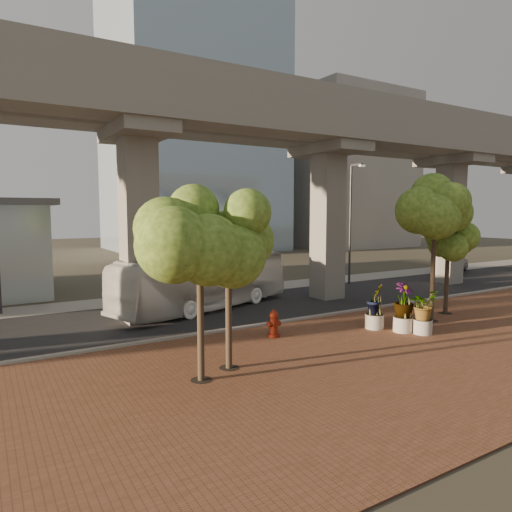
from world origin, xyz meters
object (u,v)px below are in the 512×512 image
transit_bus (205,282)px  planter_front (423,307)px  fire_hydrant (274,324)px  parked_car (453,264)px

transit_bus → planter_front: (6.10, -9.86, -0.31)m
transit_bus → fire_hydrant: 6.87m
parked_car → fire_hydrant: parked_car is taller
parked_car → planter_front: size_ratio=2.38×
planter_front → parked_car: bearing=32.6°
fire_hydrant → transit_bus: bearing=91.2°
transit_bus → parked_car: (26.05, 2.89, -0.80)m
fire_hydrant → planter_front: planter_front is taller
transit_bus → fire_hydrant: bearing=162.4°
parked_car → transit_bus: bearing=73.4°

